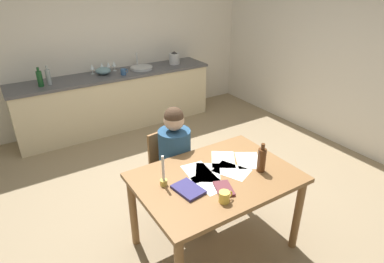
% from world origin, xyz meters
% --- Properties ---
extents(ground_plane, '(5.20, 5.20, 0.04)m').
position_xyz_m(ground_plane, '(0.00, 0.00, -0.02)').
color(ground_plane, '#937F60').
extents(wall_back, '(5.20, 0.12, 2.60)m').
position_xyz_m(wall_back, '(0.00, 2.60, 1.30)').
color(wall_back, silver).
rests_on(wall_back, ground).
extents(wall_right, '(0.12, 5.20, 2.60)m').
position_xyz_m(wall_right, '(2.60, 0.00, 1.30)').
color(wall_right, silver).
rests_on(wall_right, ground).
extents(kitchen_counter, '(3.13, 0.64, 0.90)m').
position_xyz_m(kitchen_counter, '(0.00, 2.24, 0.45)').
color(kitchen_counter, beige).
rests_on(kitchen_counter, ground).
extents(dining_table, '(1.35, 0.95, 0.78)m').
position_xyz_m(dining_table, '(-0.22, -0.76, 0.67)').
color(dining_table, olive).
rests_on(dining_table, ground).
extents(chair_at_table, '(0.45, 0.45, 0.87)m').
position_xyz_m(chair_at_table, '(-0.27, -0.05, 0.49)').
color(chair_at_table, olive).
rests_on(chair_at_table, ground).
extents(person_seated, '(0.38, 0.62, 1.19)m').
position_xyz_m(person_seated, '(-0.25, -0.19, 0.68)').
color(person_seated, navy).
rests_on(person_seated, ground).
extents(coffee_mug, '(0.12, 0.08, 0.09)m').
position_xyz_m(coffee_mug, '(-0.37, -1.07, 0.82)').
color(coffee_mug, '#F2CC4C').
rests_on(coffee_mug, dining_table).
extents(candlestick, '(0.06, 0.06, 0.27)m').
position_xyz_m(candlestick, '(-0.66, -0.64, 0.85)').
color(candlestick, gold).
rests_on(candlestick, dining_table).
extents(book_magazine, '(0.21, 0.27, 0.02)m').
position_xyz_m(book_magazine, '(-0.53, -0.81, 0.79)').
color(book_magazine, navy).
rests_on(book_magazine, dining_table).
extents(book_cookery, '(0.19, 0.23, 0.02)m').
position_xyz_m(book_cookery, '(-0.28, -0.95, 0.79)').
color(book_cookery, brown).
rests_on(book_cookery, dining_table).
extents(paper_letter, '(0.24, 0.32, 0.00)m').
position_xyz_m(paper_letter, '(-0.31, -0.63, 0.78)').
color(paper_letter, white).
rests_on(paper_letter, dining_table).
extents(paper_bill, '(0.34, 0.36, 0.00)m').
position_xyz_m(paper_bill, '(-0.25, -0.68, 0.78)').
color(paper_bill, white).
rests_on(paper_bill, dining_table).
extents(paper_envelope, '(0.31, 0.36, 0.00)m').
position_xyz_m(paper_envelope, '(-0.06, -0.77, 0.78)').
color(paper_envelope, white).
rests_on(paper_envelope, dining_table).
extents(paper_receipt, '(0.34, 0.36, 0.00)m').
position_xyz_m(paper_receipt, '(-0.01, -0.58, 0.78)').
color(paper_receipt, white).
rests_on(paper_receipt, dining_table).
extents(paper_notice, '(0.33, 0.36, 0.00)m').
position_xyz_m(paper_notice, '(0.18, -0.72, 0.78)').
color(paper_notice, white).
rests_on(paper_notice, dining_table).
extents(paper_flyer, '(0.23, 0.31, 0.00)m').
position_xyz_m(paper_flyer, '(-0.33, -0.81, 0.78)').
color(paper_flyer, white).
rests_on(paper_flyer, dining_table).
extents(wine_bottle_on_table, '(0.07, 0.07, 0.26)m').
position_xyz_m(wine_bottle_on_table, '(0.15, -0.90, 0.89)').
color(wine_bottle_on_table, '#593319').
rests_on(wine_bottle_on_table, dining_table).
extents(sink_unit, '(0.36, 0.36, 0.24)m').
position_xyz_m(sink_unit, '(0.46, 2.24, 0.92)').
color(sink_unit, '#B2B7BC').
rests_on(sink_unit, kitchen_counter).
extents(bottle_oil, '(0.08, 0.08, 0.27)m').
position_xyz_m(bottle_oil, '(-1.08, 2.17, 1.01)').
color(bottle_oil, '#194C23').
rests_on(bottle_oil, kitchen_counter).
extents(bottle_vinegar, '(0.07, 0.07, 0.27)m').
position_xyz_m(bottle_vinegar, '(-0.97, 2.19, 1.01)').
color(bottle_vinegar, '#8C999E').
rests_on(bottle_vinegar, kitchen_counter).
extents(mixing_bowl, '(0.24, 0.24, 0.11)m').
position_xyz_m(mixing_bowl, '(-0.15, 2.29, 0.95)').
color(mixing_bowl, '#668C99').
rests_on(mixing_bowl, kitchen_counter).
extents(stovetop_kettle, '(0.18, 0.18, 0.22)m').
position_xyz_m(stovetop_kettle, '(1.08, 2.24, 1.00)').
color(stovetop_kettle, '#B7BABF').
rests_on(stovetop_kettle, kitchen_counter).
extents(wine_glass_near_sink, '(0.07, 0.07, 0.15)m').
position_xyz_m(wine_glass_near_sink, '(0.06, 2.39, 1.01)').
color(wine_glass_near_sink, silver).
rests_on(wine_glass_near_sink, kitchen_counter).
extents(wine_glass_by_kettle, '(0.07, 0.07, 0.15)m').
position_xyz_m(wine_glass_by_kettle, '(-0.03, 2.39, 1.01)').
color(wine_glass_by_kettle, silver).
rests_on(wine_glass_by_kettle, kitchen_counter).
extents(wine_glass_back_left, '(0.07, 0.07, 0.15)m').
position_xyz_m(wine_glass_back_left, '(-0.14, 2.39, 1.01)').
color(wine_glass_back_left, silver).
rests_on(wine_glass_back_left, kitchen_counter).
extents(wine_glass_back_right, '(0.07, 0.07, 0.15)m').
position_xyz_m(wine_glass_back_right, '(-0.29, 2.39, 1.01)').
color(wine_glass_back_right, silver).
rests_on(wine_glass_back_right, kitchen_counter).
extents(teacup_on_counter, '(0.12, 0.08, 0.09)m').
position_xyz_m(teacup_on_counter, '(0.10, 2.09, 0.95)').
color(teacup_on_counter, '#33598C').
rests_on(teacup_on_counter, kitchen_counter).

